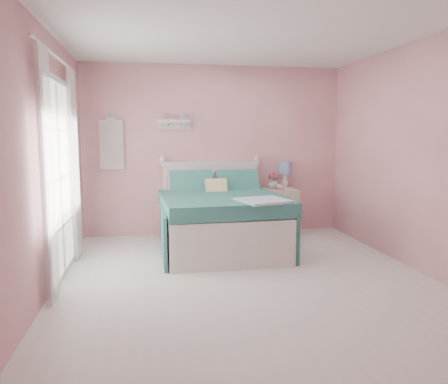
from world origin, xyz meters
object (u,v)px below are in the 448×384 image
object	(u,v)px
vase	(273,183)
bed	(220,220)
nightstand	(279,211)
table_lamp	(285,170)
teacup	(281,187)

from	to	relation	value
vase	bed	bearing A→B (deg)	-141.17
nightstand	table_lamp	world-z (taller)	table_lamp
bed	teacup	size ratio (longest dim) A/B	17.98
teacup	table_lamp	bearing A→B (deg)	59.05
vase	table_lamp	bearing A→B (deg)	9.61
table_lamp	teacup	distance (m)	0.36
vase	teacup	world-z (taller)	vase
bed	teacup	world-z (taller)	bed
bed	table_lamp	xyz separation A→B (m)	(1.17, 0.81, 0.60)
table_lamp	teacup	bearing A→B (deg)	-120.95
bed	vase	size ratio (longest dim) A/B	11.80
bed	nightstand	xyz separation A→B (m)	(1.06, 0.73, -0.04)
bed	nightstand	distance (m)	1.29
bed	nightstand	world-z (taller)	bed
nightstand	table_lamp	distance (m)	0.66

